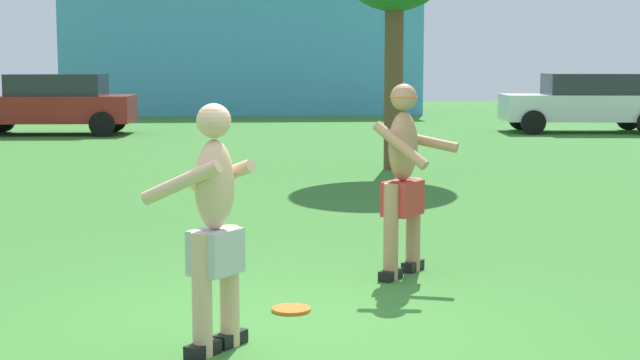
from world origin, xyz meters
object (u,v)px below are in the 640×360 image
(player_in_gray, at_px, (214,224))
(frisbee, at_px, (291,309))
(car_white_mid_lot, at_px, (585,102))
(player_with_cap, at_px, (404,170))
(car_red_far_end, at_px, (52,103))

(player_in_gray, xyz_separation_m, frisbee, (0.55, 0.96, -0.83))
(player_in_gray, height_order, car_white_mid_lot, player_in_gray)
(player_in_gray, bearing_deg, player_with_cap, 52.84)
(frisbee, bearing_deg, car_red_far_end, 105.90)
(car_white_mid_lot, relative_size, car_red_far_end, 1.02)
(player_with_cap, distance_m, car_red_far_end, 18.50)
(frisbee, relative_size, car_white_mid_lot, 0.07)
(player_in_gray, height_order, car_red_far_end, player_in_gray)
(car_white_mid_lot, bearing_deg, car_red_far_end, 178.34)
(player_with_cap, relative_size, frisbee, 5.77)
(player_in_gray, bearing_deg, car_red_far_end, 103.64)
(player_in_gray, relative_size, car_red_far_end, 0.37)
(player_with_cap, xyz_separation_m, car_red_far_end, (-6.33, 17.38, -0.12))
(player_with_cap, relative_size, car_white_mid_lot, 0.38)
(player_with_cap, bearing_deg, player_in_gray, -127.16)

